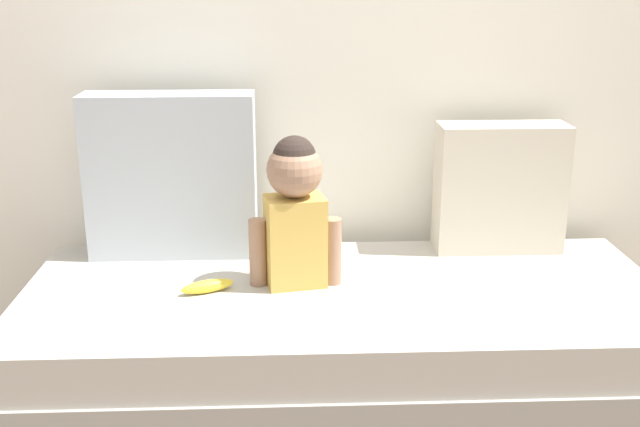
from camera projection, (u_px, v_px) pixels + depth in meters
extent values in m
plane|color=brown|center=(343.00, 403.00, 2.54)|extent=(12.00, 12.00, 0.00)
cube|color=silver|center=(335.00, 3.00, 2.71)|extent=(5.29, 0.10, 2.53)
cube|color=#9C978F|center=(343.00, 367.00, 2.50)|extent=(2.09, 0.89, 0.27)
cube|color=#B7B2A8|center=(344.00, 310.00, 2.44)|extent=(2.03, 0.86, 0.15)
cube|color=#B2BCC6|center=(172.00, 176.00, 2.63)|extent=(0.58, 0.16, 0.57)
cube|color=beige|center=(500.00, 188.00, 2.70)|extent=(0.45, 0.16, 0.45)
cube|color=gold|center=(295.00, 241.00, 2.41)|extent=(0.20, 0.16, 0.29)
sphere|color=#9E755B|center=(295.00, 170.00, 2.34)|extent=(0.17, 0.17, 0.17)
sphere|color=#2D231E|center=(294.00, 158.00, 2.33)|extent=(0.14, 0.14, 0.14)
cylinder|color=#9E755B|center=(258.00, 252.00, 2.42)|extent=(0.06, 0.06, 0.22)
cylinder|color=#9E755B|center=(333.00, 251.00, 2.43)|extent=(0.06, 0.06, 0.22)
ellipsoid|color=yellow|center=(207.00, 286.00, 2.38)|extent=(0.17, 0.11, 0.04)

